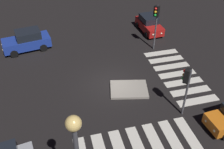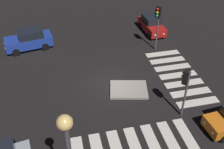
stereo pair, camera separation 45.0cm
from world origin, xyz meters
TOP-DOWN VIEW (x-y plane):
  - ground_plane at (0.00, 0.00)m, footprint 80.00×80.00m
  - traffic_island at (1.09, -1.00)m, footprint 3.25×2.72m
  - car_blue at (-6.39, 7.31)m, footprint 4.58×2.60m
  - car_red at (6.12, 7.90)m, footprint 2.04×4.03m
  - traffic_light_north at (5.16, 4.27)m, footprint 0.53×0.54m
  - traffic_light_east at (3.80, -4.25)m, footprint 0.54×0.53m
  - crosswalk_near at (0.00, -6.29)m, footprint 7.60×3.20m
  - crosswalk_side at (5.67, 0.00)m, footprint 3.20×7.60m

SIDE VIEW (x-z plane):
  - ground_plane at x=0.00m, z-range 0.00..0.00m
  - crosswalk_near at x=0.00m, z-range 0.00..0.02m
  - crosswalk_side at x=5.67m, z-range 0.00..0.02m
  - traffic_island at x=1.09m, z-range 0.00..0.18m
  - car_red at x=6.12m, z-range -0.02..1.70m
  - car_blue at x=-6.39m, z-range -0.02..1.89m
  - traffic_light_east at x=3.80m, z-range 0.95..4.64m
  - traffic_light_north at x=5.16m, z-range 1.13..5.50m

